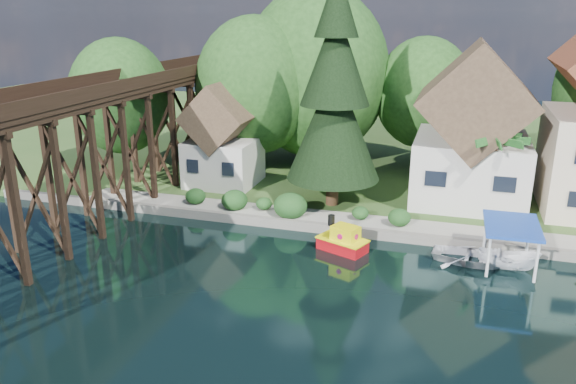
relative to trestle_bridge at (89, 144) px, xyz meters
name	(u,v)px	position (x,y,z in m)	size (l,w,h in m)	color
ground	(315,295)	(16.00, -5.17, -5.35)	(140.00, 140.00, 0.00)	black
bank	(396,142)	(16.00, 28.83, -5.10)	(140.00, 52.00, 0.50)	#315120
seawall	(413,238)	(20.00, 2.83, -5.04)	(60.00, 0.40, 0.62)	slate
promenade	(448,231)	(22.00, 4.13, -4.82)	(50.00, 2.60, 0.06)	gray
trestle_bridge	(89,144)	(0.00, 0.00, 0.00)	(4.12, 44.18, 9.30)	black
house_left	(472,135)	(23.00, 10.83, -0.21)	(7.64, 8.64, 11.02)	beige
shed	(223,141)	(5.00, 9.33, -1.52)	(5.09, 5.40, 7.85)	beige
bg_trees	(395,90)	(17.00, 16.08, 1.94)	(49.90, 13.30, 10.57)	#382314
shrubs	(283,203)	(11.40, 4.09, -4.12)	(15.76, 2.47, 1.70)	#194519
conifer	(335,97)	(14.09, 6.95, 2.61)	(6.30, 6.30, 15.50)	#382314
palm_tree	(494,142)	(24.23, 7.31, 0.20)	(4.23, 4.23, 5.78)	#382314
tugboat	(343,241)	(16.20, 0.50, -4.73)	(3.21, 2.50, 2.05)	#B10B12
boat_white_a	(472,255)	(23.39, 0.99, -4.90)	(3.09, 4.33, 0.90)	silver
boat_canopy	(509,250)	(25.18, 0.67, -4.23)	(3.30, 4.10, 2.62)	white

